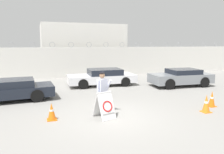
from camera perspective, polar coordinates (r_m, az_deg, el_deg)
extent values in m
plane|color=gray|center=(9.25, 0.19, -10.15)|extent=(90.00, 90.00, 0.00)
cube|color=silver|center=(19.70, -10.51, 3.76)|extent=(36.00, 0.30, 2.67)
torus|color=gray|center=(19.52, -24.84, 7.63)|extent=(0.47, 0.03, 0.47)
torus|color=gray|center=(19.43, -20.10, 7.91)|extent=(0.47, 0.03, 0.47)
torus|color=gray|center=(19.46, -15.35, 8.12)|extent=(0.47, 0.03, 0.47)
torus|color=gray|center=(19.63, -10.64, 8.29)|extent=(0.47, 0.03, 0.47)
torus|color=gray|center=(19.93, -6.03, 8.39)|extent=(0.47, 0.03, 0.47)
torus|color=gray|center=(20.35, -1.59, 8.44)|extent=(0.47, 0.03, 0.47)
torus|color=gray|center=(20.88, 2.65, 8.44)|extent=(0.47, 0.03, 0.47)
torus|color=gray|center=(21.52, 6.66, 8.40)|extent=(0.47, 0.03, 0.47)
torus|color=gray|center=(22.26, 10.42, 8.33)|extent=(0.47, 0.03, 0.47)
torus|color=gray|center=(23.08, 13.92, 8.23)|extent=(0.47, 0.03, 0.47)
torus|color=gray|center=(23.98, 17.17, 8.10)|extent=(0.47, 0.03, 0.47)
torus|color=gray|center=(24.95, 20.17, 7.97)|extent=(0.47, 0.03, 0.47)
torus|color=gray|center=(25.99, 22.94, 7.83)|extent=(0.47, 0.03, 0.47)
torus|color=gray|center=(27.08, 25.49, 7.68)|extent=(0.47, 0.03, 0.47)
cube|color=silver|center=(24.49, -8.05, 7.42)|extent=(8.41, 6.20, 4.94)
cube|color=white|center=(8.78, -1.37, -7.72)|extent=(0.75, 0.59, 1.03)
cube|color=white|center=(9.10, -2.74, -7.13)|extent=(0.75, 0.59, 1.03)
cube|color=white|center=(8.80, -2.09, -4.10)|extent=(0.69, 0.25, 0.05)
cube|color=white|center=(8.74, -1.23, -7.65)|extent=(0.60, 0.36, 0.53)
torus|color=red|center=(8.73, -1.19, -7.67)|extent=(0.49, 0.33, 0.44)
cylinder|color=#232838|center=(9.36, -2.89, -7.20)|extent=(0.15, 0.15, 0.86)
cylinder|color=#232838|center=(9.49, -2.18, -6.96)|extent=(0.15, 0.15, 0.86)
cube|color=silver|center=(9.25, -2.57, -2.56)|extent=(0.49, 0.43, 0.66)
sphere|color=#936B4C|center=(9.16, -2.59, 0.42)|extent=(0.23, 0.23, 0.23)
cylinder|color=silver|center=(9.04, -3.68, -2.74)|extent=(0.09, 0.09, 0.63)
cylinder|color=silver|center=(9.39, -1.03, -2.45)|extent=(0.27, 0.34, 0.61)
cylinder|color=black|center=(9.15, -2.59, 1.14)|extent=(0.24, 0.24, 0.05)
cube|color=orange|center=(11.61, 24.53, -6.94)|extent=(0.36, 0.36, 0.03)
cone|color=orange|center=(11.52, 24.64, -5.14)|extent=(0.31, 0.31, 0.72)
cylinder|color=white|center=(11.51, 24.66, -4.97)|extent=(0.15, 0.15, 0.10)
cube|color=orange|center=(9.12, -15.40, -10.65)|extent=(0.38, 0.38, 0.03)
cone|color=orange|center=(9.02, -15.49, -8.60)|extent=(0.32, 0.32, 0.65)
cylinder|color=white|center=(9.01, -15.50, -8.41)|extent=(0.16, 0.16, 0.09)
cube|color=orange|center=(10.59, 23.29, -8.33)|extent=(0.39, 0.39, 0.03)
cone|color=orange|center=(10.49, 23.41, -6.29)|extent=(0.33, 0.33, 0.75)
cylinder|color=white|center=(10.48, 23.43, -6.09)|extent=(0.17, 0.17, 0.11)
cylinder|color=black|center=(11.90, -18.95, -4.69)|extent=(0.67, 0.24, 0.66)
cylinder|color=black|center=(13.59, -19.44, -3.08)|extent=(0.67, 0.24, 0.66)
cube|color=black|center=(12.72, -25.91, -3.48)|extent=(4.88, 2.15, 0.53)
cube|color=black|center=(12.63, -24.97, -1.43)|extent=(2.39, 1.80, 0.36)
cylinder|color=black|center=(14.58, -7.53, -1.85)|extent=(0.68, 0.22, 0.67)
cylinder|color=black|center=(16.36, -8.57, -0.72)|extent=(0.68, 0.22, 0.67)
cylinder|color=black|center=(15.33, 3.51, -1.27)|extent=(0.68, 0.22, 0.67)
cylinder|color=black|center=(17.03, 1.37, -0.25)|extent=(0.68, 0.22, 0.67)
cube|color=silver|center=(15.73, -2.73, -0.38)|extent=(4.86, 2.12, 0.54)
cube|color=black|center=(15.72, -1.90, 1.37)|extent=(2.36, 1.83, 0.41)
cylinder|color=black|center=(14.82, 14.84, -1.80)|extent=(0.73, 0.25, 0.72)
cylinder|color=black|center=(16.32, 11.82, -0.74)|extent=(0.73, 0.25, 0.72)
cylinder|color=black|center=(16.30, 22.97, -1.27)|extent=(0.73, 0.25, 0.72)
cylinder|color=black|center=(17.67, 19.53, -0.35)|extent=(0.73, 0.25, 0.72)
cube|color=gray|center=(16.20, 17.43, -0.29)|extent=(4.40, 2.12, 0.63)
cube|color=black|center=(16.25, 18.14, 1.41)|extent=(2.16, 1.79, 0.33)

